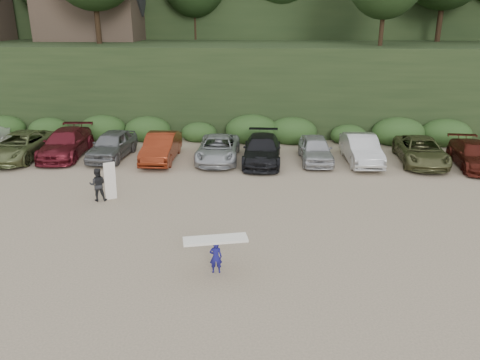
{
  "coord_description": "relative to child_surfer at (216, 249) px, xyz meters",
  "views": [
    {
      "loc": [
        2.58,
        -16.0,
        8.09
      ],
      "look_at": [
        1.4,
        3.0,
        1.3
      ],
      "focal_mm": 35.0,
      "sensor_mm": 36.0,
      "label": 1
    }
  ],
  "objects": [
    {
      "name": "adult_surfer",
      "position": [
        -6.01,
        5.99,
        -0.07
      ],
      "size": [
        1.26,
        0.72,
        1.82
      ],
      "color": "black",
      "rests_on": "ground"
    },
    {
      "name": "parked_cars",
      "position": [
        -3.28,
        12.52,
        -0.09
      ],
      "size": [
        33.75,
        6.19,
        1.59
      ],
      "color": "silver",
      "rests_on": "ground"
    },
    {
      "name": "ground",
      "position": [
        -0.94,
        2.51,
        -0.85
      ],
      "size": [
        120.0,
        120.0,
        0.0
      ],
      "primitive_type": "plane",
      "color": "tan",
      "rests_on": "ground"
    },
    {
      "name": "child_surfer",
      "position": [
        0.0,
        0.0,
        0.0
      ],
      "size": [
        2.16,
        1.04,
        1.25
      ],
      "color": "navy",
      "rests_on": "ground"
    }
  ]
}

